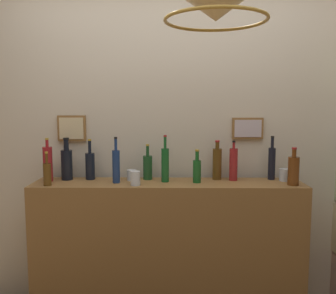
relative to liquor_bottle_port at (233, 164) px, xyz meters
The scene contains 18 objects.
panelled_rear_partition 0.61m from the liquor_bottle_port, 158.73° to the left, with size 3.21×0.15×2.75m.
bar_shelf_unit 0.75m from the liquor_bottle_port, behind, with size 1.85×0.34×0.95m, color olive.
liquor_bottle_port is the anchor object (origin of this frame).
liquor_bottle_brandy 0.28m from the liquor_bottle_port, ahead, with size 0.05×0.05×0.31m.
liquor_bottle_mezcal 1.18m from the liquor_bottle_port, behind, with size 0.08×0.08×0.30m.
liquor_bottle_gin 0.48m from the liquor_bottle_port, behind, with size 0.05×0.05×0.32m.
liquor_bottle_vermouth 1.29m from the liquor_bottle_port, behind, with size 0.06×0.06×0.30m.
liquor_bottle_amaro 1.26m from the liquor_bottle_port, behind, with size 0.05×0.05×0.23m.
liquor_bottle_whiskey 0.27m from the liquor_bottle_port, 163.48° to the right, with size 0.05×0.05×0.23m.
liquor_bottle_tequila 0.40m from the liquor_bottle_port, 21.50° to the right, with size 0.07×0.07×0.25m.
liquor_bottle_vodka 0.82m from the liquor_bottle_port, behind, with size 0.05×0.05×0.31m.
liquor_bottle_sherry 0.12m from the liquor_bottle_port, 161.63° to the left, with size 0.07×0.07×0.28m.
liquor_bottle_scotch 0.60m from the liquor_bottle_port, behind, with size 0.07×0.07×0.25m.
liquor_bottle_rum 1.01m from the liquor_bottle_port, behind, with size 0.07×0.07×0.29m.
glass_tumbler_rocks 0.36m from the liquor_bottle_port, ahead, with size 0.07×0.07×0.09m.
glass_tumbler_highball 0.70m from the liquor_bottle_port, 166.18° to the right, with size 0.06×0.06×0.09m.
glass_tumbler_shot 0.72m from the liquor_bottle_port, behind, with size 0.06×0.06×0.08m.
pendant_lamp 1.21m from the liquor_bottle_port, 106.19° to the right, with size 0.48×0.48×0.58m.
Camera 1 is at (0.02, -1.62, 1.48)m, focal length 39.20 mm.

